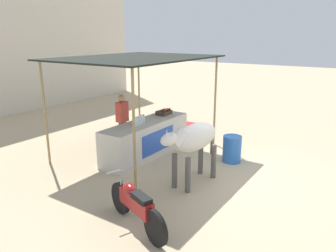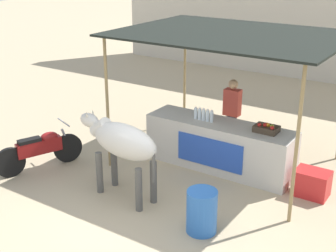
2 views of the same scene
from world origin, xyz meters
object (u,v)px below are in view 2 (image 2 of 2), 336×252
Objects in this scene: vendor_behind_counter at (232,116)px; cooler_box at (312,183)px; stall_counter at (219,146)px; motorcycle_parked at (40,149)px; fruit_crate at (266,128)px; cow at (122,143)px; water_barrel at (202,211)px.

cooler_box is (2.04, -0.85, -0.61)m from vendor_behind_counter.
stall_counter is 3.56m from motorcycle_parked.
fruit_crate is 0.73× the size of cooler_box.
cooler_box is at bearing 33.78° from cow.
fruit_crate is 0.26× the size of motorcycle_parked.
motorcycle_parked is at bearing -152.15° from fruit_crate.
fruit_crate is at bearing -33.81° from vendor_behind_counter.
fruit_crate is 0.24× the size of cow.
water_barrel is at bearing -117.48° from cooler_box.
water_barrel reaches higher than cooler_box.
vendor_behind_counter is 2.29m from cooler_box.
cow reaches higher than water_barrel.
fruit_crate is 4.43m from motorcycle_parked.
fruit_crate is at bearing 27.85° from motorcycle_parked.
cooler_box is (1.92, -0.10, -0.24)m from stall_counter.
vendor_behind_counter is at bearing 146.19° from fruit_crate.
vendor_behind_counter is (-1.05, 0.71, -0.18)m from fruit_crate.
stall_counter is 1.62× the size of cow.
stall_counter reaches higher than water_barrel.
water_barrel is 3.79m from motorcycle_parked.
stall_counter is at bearing 111.13° from water_barrel.
cow is (-0.76, -2.72, 0.18)m from vendor_behind_counter.
stall_counter is 2.22m from cow.
vendor_behind_counter is 2.75× the size of cooler_box.
cow is (-1.71, 0.21, 0.68)m from water_barrel.
cooler_box is at bearing -2.90° from stall_counter.
stall_counter is at bearing -177.15° from fruit_crate.
fruit_crate is at bearing 2.85° from stall_counter.
motorcycle_parked is (-2.94, -2.00, -0.05)m from stall_counter.
fruit_crate reaches higher than cooler_box.
vendor_behind_counter reaches higher than fruit_crate.
vendor_behind_counter reaches higher than water_barrel.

